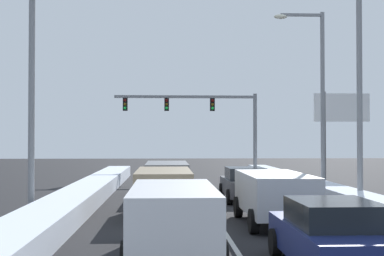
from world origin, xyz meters
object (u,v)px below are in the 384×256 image
(sedan_charcoal_right_lane_third, at_px, (245,184))
(street_lamp_right_near, at_px, (351,71))
(suv_tan_center_lane_second, at_px, (164,188))
(street_lamp_left_mid, at_px, (42,66))
(suv_silver_right_lane_second, at_px, (274,193))
(street_lamp_right_mid, at_px, (316,86))
(suv_gray_center_lane_third, at_px, (167,176))
(sedan_navy_right_lane_nearest, at_px, (332,236))
(roadside_sign_right, at_px, (342,118))
(suv_white_center_lane_nearest, at_px, (173,215))
(traffic_light_gantry, at_px, (205,113))

(sedan_charcoal_right_lane_third, xyz_separation_m, street_lamp_right_near, (3.61, -3.85, 4.69))
(suv_tan_center_lane_second, distance_m, street_lamp_left_mid, 6.10)
(suv_silver_right_lane_second, height_order, suv_tan_center_lane_second, same)
(suv_silver_right_lane_second, xyz_separation_m, street_lamp_left_mid, (-7.83, 1.32, 4.32))
(street_lamp_right_near, relative_size, street_lamp_right_mid, 0.98)
(suv_gray_center_lane_third, relative_size, street_lamp_left_mid, 0.54)
(sedan_navy_right_lane_nearest, distance_m, sedan_charcoal_right_lane_third, 13.29)
(sedan_navy_right_lane_nearest, distance_m, roadside_sign_right, 20.42)
(suv_gray_center_lane_third, height_order, street_lamp_right_mid, street_lamp_right_mid)
(suv_gray_center_lane_third, bearing_deg, suv_white_center_lane_nearest, -89.49)
(suv_silver_right_lane_second, bearing_deg, street_lamp_right_near, 40.31)
(roadside_sign_right, bearing_deg, street_lamp_right_mid, -130.20)
(sedan_navy_right_lane_nearest, xyz_separation_m, suv_silver_right_lane_second, (0.05, 6.33, 0.25))
(street_lamp_left_mid, bearing_deg, street_lamp_right_mid, 36.13)
(sedan_charcoal_right_lane_third, bearing_deg, suv_tan_center_lane_second, -127.72)
(suv_tan_center_lane_second, distance_m, traffic_light_gantry, 20.86)
(suv_tan_center_lane_second, bearing_deg, sedan_charcoal_right_lane_third, 52.28)
(suv_tan_center_lane_second, xyz_separation_m, suv_gray_center_lane_third, (0.13, 6.17, 0.00))
(suv_tan_center_lane_second, relative_size, suv_gray_center_lane_third, 1.00)
(street_lamp_right_near, height_order, street_lamp_right_mid, street_lamp_right_mid)
(suv_silver_right_lane_second, relative_size, suv_white_center_lane_nearest, 1.00)
(sedan_charcoal_right_lane_third, distance_m, suv_tan_center_lane_second, 6.02)
(suv_white_center_lane_nearest, relative_size, suv_gray_center_lane_third, 1.00)
(suv_silver_right_lane_second, relative_size, traffic_light_gantry, 0.46)
(street_lamp_right_mid, xyz_separation_m, street_lamp_left_mid, (-12.13, -8.86, -0.21))
(traffic_light_gantry, height_order, street_lamp_left_mid, street_lamp_left_mid)
(suv_white_center_lane_nearest, bearing_deg, street_lamp_left_mid, 125.98)
(street_lamp_right_near, bearing_deg, roadside_sign_right, 73.78)
(suv_tan_center_lane_second, bearing_deg, street_lamp_right_near, 7.04)
(traffic_light_gantry, distance_m, roadside_sign_right, 12.07)
(sedan_navy_right_lane_nearest, xyz_separation_m, street_lamp_left_mid, (-7.79, 7.64, 4.57))
(traffic_light_gantry, relative_size, street_lamp_right_near, 1.15)
(suv_gray_center_lane_third, xyz_separation_m, street_lamp_right_near, (7.15, -5.27, 4.44))
(suv_white_center_lane_nearest, relative_size, suv_tan_center_lane_second, 1.00)
(roadside_sign_right, bearing_deg, sedan_navy_right_lane_nearest, -108.87)
(suv_white_center_lane_nearest, xyz_separation_m, suv_tan_center_lane_second, (-0.25, 7.05, 0.00))
(street_lamp_right_mid, bearing_deg, suv_silver_right_lane_second, -112.90)
(suv_silver_right_lane_second, xyz_separation_m, street_lamp_right_mid, (4.30, 10.17, 4.53))
(sedan_navy_right_lane_nearest, xyz_separation_m, suv_white_center_lane_nearest, (-3.32, 1.49, 0.25))
(sedan_navy_right_lane_nearest, bearing_deg, street_lamp_right_near, 68.51)
(suv_silver_right_lane_second, distance_m, suv_white_center_lane_nearest, 5.89)
(street_lamp_right_mid, bearing_deg, roadside_sign_right, 49.80)
(suv_white_center_lane_nearest, height_order, traffic_light_gantry, traffic_light_gantry)
(sedan_charcoal_right_lane_third, xyz_separation_m, roadside_sign_right, (6.41, 5.78, 3.25))
(traffic_light_gantry, bearing_deg, suv_white_center_lane_nearest, -95.79)
(suv_white_center_lane_nearest, bearing_deg, suv_gray_center_lane_third, 90.51)
(street_lamp_left_mid, bearing_deg, traffic_light_gantry, 71.14)
(suv_white_center_lane_nearest, relative_size, street_lamp_right_mid, 0.52)
(suv_silver_right_lane_second, height_order, suv_white_center_lane_nearest, same)
(sedan_charcoal_right_lane_third, distance_m, street_lamp_right_mid, 7.14)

